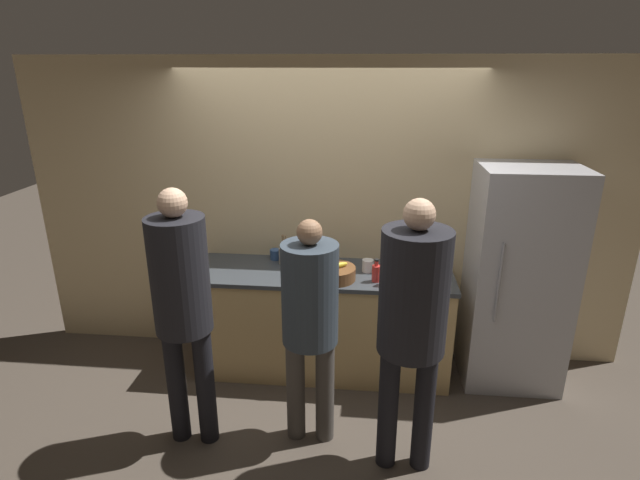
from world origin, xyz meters
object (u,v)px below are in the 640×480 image
object	(u,v)px
person_right	(413,312)
refrigerator	(518,278)
cup_white	(368,266)
person_center	(310,313)
cup_blue	(275,254)
bottle_red	(376,273)
person_left	(182,297)
utensil_crock	(284,255)
fruit_bowl	(334,273)
bottle_amber	(390,275)

from	to	relation	value
person_right	refrigerator	bearing A→B (deg)	49.88
cup_white	person_center	bearing A→B (deg)	-112.31
cup_blue	person_center	bearing A→B (deg)	-68.47
bottle_red	cup_blue	world-z (taller)	bottle_red
person_left	cup_blue	xyz separation A→B (m)	(0.38, 1.20, -0.16)
person_left	cup_blue	bearing A→B (deg)	72.33
person_right	utensil_crock	bearing A→B (deg)	128.97
fruit_bowl	utensil_crock	world-z (taller)	utensil_crock
refrigerator	bottle_red	xyz separation A→B (m)	(-1.13, -0.18, 0.08)
refrigerator	person_left	bearing A→B (deg)	-157.32
fruit_bowl	bottle_amber	bearing A→B (deg)	-8.33
bottle_amber	cup_white	size ratio (longest dim) A/B	2.08
person_left	bottle_amber	xyz separation A→B (m)	(1.36, 0.76, -0.12)
bottle_amber	person_right	bearing A→B (deg)	-83.62
bottle_amber	cup_white	world-z (taller)	bottle_amber
person_left	person_center	xyz separation A→B (m)	(0.82, 0.10, -0.13)
cup_blue	person_left	bearing A→B (deg)	-107.67
refrigerator	person_right	distance (m)	1.46
person_center	bottle_amber	distance (m)	0.86
bottle_amber	utensil_crock	bearing A→B (deg)	158.32
person_right	fruit_bowl	size ratio (longest dim) A/B	5.28
refrigerator	cup_blue	distance (m)	2.02
fruit_bowl	bottle_red	distance (m)	0.33
person_center	person_right	world-z (taller)	person_right
refrigerator	bottle_amber	size ratio (longest dim) A/B	8.53
fruit_bowl	utensil_crock	xyz separation A→B (m)	(-0.44, 0.29, 0.02)
refrigerator	person_right	xyz separation A→B (m)	(-0.93, -1.10, 0.23)
person_right	utensil_crock	size ratio (longest dim) A/B	7.16
person_left	bottle_red	world-z (taller)	person_left
person_center	fruit_bowl	size ratio (longest dim) A/B	4.69
cup_white	cup_blue	xyz separation A→B (m)	(-0.81, 0.19, -0.01)
person_left	person_right	world-z (taller)	same
person_left	person_right	xyz separation A→B (m)	(1.46, -0.10, 0.02)
fruit_bowl	cup_blue	size ratio (longest dim) A/B	3.76
person_left	cup_white	xyz separation A→B (m)	(1.19, 1.01, -0.15)
refrigerator	bottle_amber	distance (m)	1.05
person_left	fruit_bowl	bearing A→B (deg)	41.82
refrigerator	person_left	distance (m)	2.59
person_right	fruit_bowl	xyz separation A→B (m)	(-0.54, 0.93, -0.17)
fruit_bowl	person_right	bearing A→B (deg)	-59.88
bottle_amber	bottle_red	distance (m)	0.12
fruit_bowl	bottle_amber	size ratio (longest dim) A/B	1.63
fruit_bowl	person_center	bearing A→B (deg)	-98.27
utensil_crock	person_left	bearing A→B (deg)	-113.21
utensil_crock	cup_white	size ratio (longest dim) A/B	2.51
person_right	bottle_red	distance (m)	0.95
cup_white	utensil_crock	bearing A→B (deg)	171.49
refrigerator	cup_blue	xyz separation A→B (m)	(-2.00, 0.20, 0.05)
fruit_bowl	person_left	bearing A→B (deg)	-138.18
fruit_bowl	cup_white	xyz separation A→B (m)	(0.27, 0.18, -0.00)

